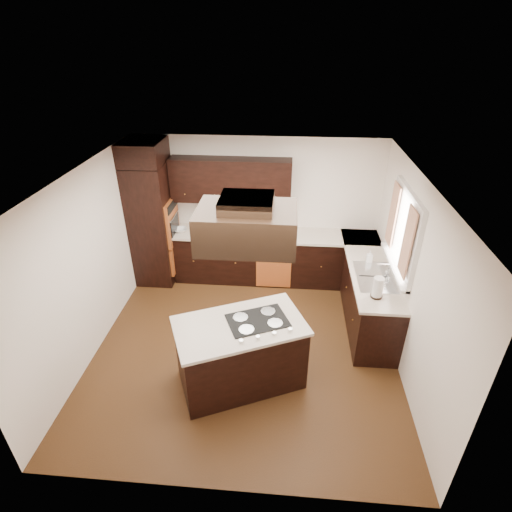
% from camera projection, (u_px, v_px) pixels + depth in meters
% --- Properties ---
extents(floor, '(4.20, 4.20, 0.02)m').
position_uv_depth(floor, '(246.00, 345.00, 5.79)').
color(floor, brown).
rests_on(floor, ground).
extents(ceiling, '(4.20, 4.20, 0.02)m').
position_uv_depth(ceiling, '(243.00, 178.00, 4.54)').
color(ceiling, silver).
rests_on(ceiling, ground).
extents(wall_back, '(4.20, 0.02, 2.50)m').
position_uv_depth(wall_back, '(258.00, 208.00, 6.99)').
color(wall_back, white).
rests_on(wall_back, ground).
extents(wall_front, '(4.20, 0.02, 2.50)m').
position_uv_depth(wall_front, '(217.00, 405.00, 3.34)').
color(wall_front, white).
rests_on(wall_front, ground).
extents(wall_left, '(0.02, 4.20, 2.50)m').
position_uv_depth(wall_left, '(87.00, 265.00, 5.32)').
color(wall_left, white).
rests_on(wall_left, ground).
extents(wall_right, '(0.02, 4.20, 2.50)m').
position_uv_depth(wall_right, '(411.00, 279.00, 5.01)').
color(wall_right, white).
rests_on(wall_right, ground).
extents(oven_column, '(0.65, 0.75, 2.12)m').
position_uv_depth(oven_column, '(153.00, 224.00, 6.86)').
color(oven_column, black).
rests_on(oven_column, floor).
extents(wall_oven_face, '(0.05, 0.62, 0.78)m').
position_uv_depth(wall_oven_face, '(173.00, 222.00, 6.81)').
color(wall_oven_face, '#BF5C27').
rests_on(wall_oven_face, oven_column).
extents(base_cabinets_back, '(2.93, 0.60, 0.88)m').
position_uv_depth(base_cabinets_back, '(258.00, 257.00, 7.12)').
color(base_cabinets_back, black).
rests_on(base_cabinets_back, floor).
extents(base_cabinets_right, '(0.60, 2.40, 0.88)m').
position_uv_depth(base_cabinets_right, '(366.00, 291.00, 6.21)').
color(base_cabinets_right, black).
rests_on(base_cabinets_right, floor).
extents(countertop_back, '(2.93, 0.63, 0.04)m').
position_uv_depth(countertop_back, '(258.00, 234.00, 6.88)').
color(countertop_back, beige).
rests_on(countertop_back, base_cabinets_back).
extents(countertop_right, '(0.63, 2.40, 0.04)m').
position_uv_depth(countertop_right, '(369.00, 265.00, 5.98)').
color(countertop_right, beige).
rests_on(countertop_right, base_cabinets_right).
extents(upper_cabinets, '(2.00, 0.34, 0.72)m').
position_uv_depth(upper_cabinets, '(231.00, 180.00, 6.59)').
color(upper_cabinets, black).
rests_on(upper_cabinets, wall_back).
extents(dishwasher_front, '(0.60, 0.05, 0.72)m').
position_uv_depth(dishwasher_front, '(274.00, 269.00, 6.86)').
color(dishwasher_front, '#BF5C27').
rests_on(dishwasher_front, floor).
extents(window_frame, '(0.06, 1.32, 1.12)m').
position_uv_depth(window_frame, '(403.00, 231.00, 5.29)').
color(window_frame, white).
rests_on(window_frame, wall_right).
extents(window_pane, '(0.00, 1.20, 1.00)m').
position_uv_depth(window_pane, '(406.00, 231.00, 5.29)').
color(window_pane, white).
rests_on(window_pane, wall_right).
extents(curtain_left, '(0.02, 0.34, 0.90)m').
position_uv_depth(curtain_left, '(407.00, 243.00, 4.90)').
color(curtain_left, beige).
rests_on(curtain_left, wall_right).
extents(curtain_right, '(0.02, 0.34, 0.90)m').
position_uv_depth(curtain_right, '(393.00, 215.00, 5.63)').
color(curtain_right, beige).
rests_on(curtain_right, wall_right).
extents(sink_rim, '(0.52, 0.84, 0.01)m').
position_uv_depth(sink_rim, '(375.00, 277.00, 5.67)').
color(sink_rim, silver).
rests_on(sink_rim, countertop_right).
extents(island, '(1.69, 1.35, 0.88)m').
position_uv_depth(island, '(240.00, 355.00, 4.99)').
color(island, black).
rests_on(island, floor).
extents(island_top, '(1.76, 1.42, 0.04)m').
position_uv_depth(island_top, '(240.00, 326.00, 4.77)').
color(island_top, beige).
rests_on(island_top, island).
extents(cooktop, '(0.83, 0.71, 0.01)m').
position_uv_depth(cooktop, '(258.00, 320.00, 4.82)').
color(cooktop, black).
rests_on(cooktop, island_top).
extents(range_hood, '(1.05, 0.72, 0.42)m').
position_uv_depth(range_hood, '(247.00, 227.00, 4.23)').
color(range_hood, black).
rests_on(range_hood, ceiling).
extents(hood_duct, '(0.55, 0.50, 0.13)m').
position_uv_depth(hood_duct, '(247.00, 203.00, 4.09)').
color(hood_duct, black).
rests_on(hood_duct, ceiling).
extents(blender_base, '(0.15, 0.15, 0.10)m').
position_uv_depth(blender_base, '(210.00, 229.00, 6.90)').
color(blender_base, silver).
rests_on(blender_base, countertop_back).
extents(blender_pitcher, '(0.13, 0.13, 0.26)m').
position_uv_depth(blender_pitcher, '(210.00, 220.00, 6.81)').
color(blender_pitcher, silver).
rests_on(blender_pitcher, blender_base).
extents(spice_rack, '(0.38, 0.12, 0.31)m').
position_uv_depth(spice_rack, '(218.00, 225.00, 6.80)').
color(spice_rack, black).
rests_on(spice_rack, countertop_back).
extents(mixing_bowl, '(0.30, 0.30, 0.06)m').
position_uv_depth(mixing_bowl, '(180.00, 230.00, 6.92)').
color(mixing_bowl, white).
rests_on(mixing_bowl, countertop_back).
extents(soap_bottle, '(0.08, 0.08, 0.18)m').
position_uv_depth(soap_bottle, '(370.00, 256.00, 5.99)').
color(soap_bottle, white).
rests_on(soap_bottle, countertop_right).
extents(paper_towel, '(0.15, 0.15, 0.30)m').
position_uv_depth(paper_towel, '(378.00, 288.00, 5.17)').
color(paper_towel, white).
rests_on(paper_towel, countertop_right).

